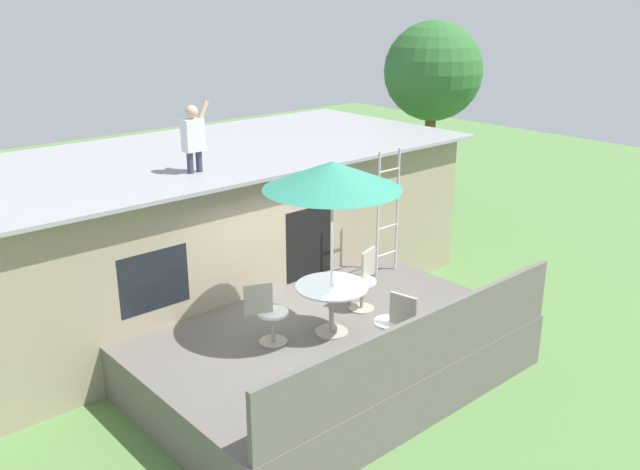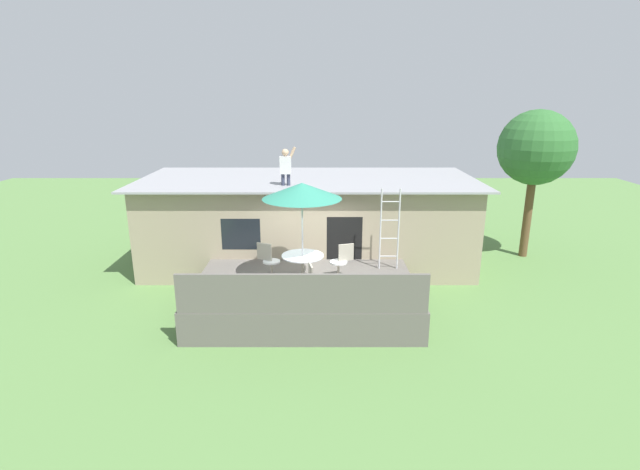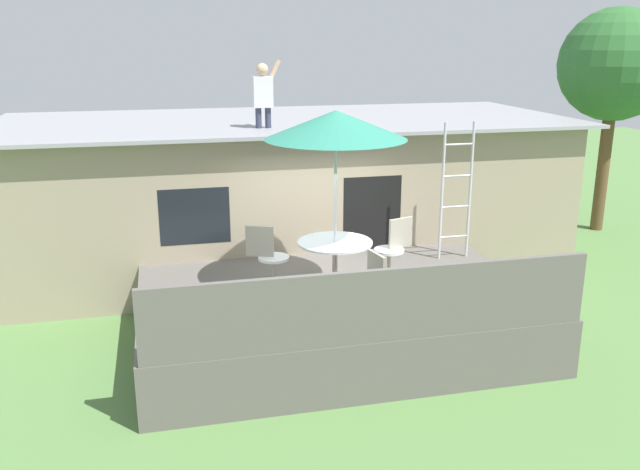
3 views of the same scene
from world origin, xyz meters
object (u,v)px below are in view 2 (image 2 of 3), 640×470
at_px(step_ladder, 388,229).
at_px(patio_chair_left, 267,261).
at_px(person_figure, 284,164).
at_px(patio_chair_right, 339,262).
at_px(patio_table, 301,261).
at_px(patio_umbrella, 300,191).
at_px(backyard_tree, 534,148).
at_px(patio_chair_near, 308,282).

distance_m(step_ladder, patio_chair_left, 3.28).
xyz_separation_m(step_ladder, person_figure, (-2.82, 1.50, 1.51)).
bearing_deg(patio_chair_right, patio_table, -0.00).
height_order(patio_umbrella, person_figure, person_figure).
xyz_separation_m(person_figure, patio_chair_left, (-0.32, -2.21, -2.15)).
bearing_deg(patio_table, person_figure, 102.14).
bearing_deg(backyard_tree, patio_umbrella, -148.98).
distance_m(patio_chair_left, patio_chair_right, 1.84).
bearing_deg(person_figure, patio_chair_left, -98.19).
xyz_separation_m(patio_umbrella, patio_chair_left, (-0.87, 0.36, -1.89)).
height_order(patio_chair_left, patio_chair_right, same).
distance_m(person_figure, patio_chair_left, 3.10).
bearing_deg(step_ladder, backyard_tree, 33.40).
bearing_deg(patio_chair_right, step_ladder, -167.40).
xyz_separation_m(patio_table, patio_chair_right, (0.96, 0.31, -0.13)).
distance_m(patio_umbrella, person_figure, 2.64).
relative_size(step_ladder, patio_chair_near, 2.39).
bearing_deg(step_ladder, patio_chair_right, -149.77).
relative_size(person_figure, backyard_tree, 0.23).
relative_size(patio_table, step_ladder, 0.47).
relative_size(person_figure, patio_chair_right, 1.21).
relative_size(patio_chair_left, backyard_tree, 0.19).
bearing_deg(patio_chair_left, patio_umbrella, 0.00).
bearing_deg(patio_umbrella, step_ladder, 25.18).
xyz_separation_m(step_ladder, backyard_tree, (5.14, 3.39, 1.75)).
height_order(patio_table, patio_umbrella, patio_umbrella).
distance_m(patio_umbrella, patio_chair_right, 2.14).
bearing_deg(patio_umbrella, patio_table, 53.13).
bearing_deg(patio_chair_left, person_figure, 104.16).
height_order(patio_chair_left, patio_chair_near, same).
xyz_separation_m(patio_umbrella, patio_chair_right, (0.96, 0.31, -1.89)).
xyz_separation_m(patio_umbrella, step_ladder, (2.27, 1.07, -1.25)).
distance_m(step_ladder, person_figure, 3.53).
distance_m(patio_umbrella, backyard_tree, 8.65).
xyz_separation_m(patio_table, step_ladder, (2.27, 1.07, 0.51)).
xyz_separation_m(patio_chair_left, backyard_tree, (8.28, 4.09, 2.39)).
bearing_deg(patio_chair_near, backyard_tree, -63.61).
bearing_deg(backyard_tree, patio_chair_right, -147.23).
relative_size(patio_table, patio_umbrella, 0.41).
bearing_deg(person_figure, patio_chair_right, -56.18).
height_order(person_figure, patio_chair_left, person_figure).
distance_m(step_ladder, backyard_tree, 6.40).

